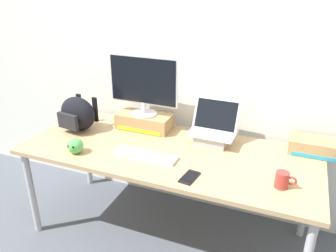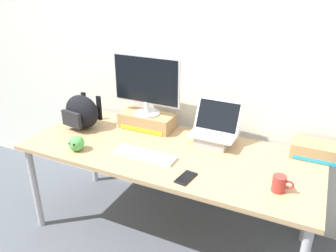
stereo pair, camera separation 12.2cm
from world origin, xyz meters
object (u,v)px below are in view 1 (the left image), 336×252
open_laptop (213,134)px  cell_phone (189,177)px  external_keyboard (146,155)px  toner_box_yellow (144,121)px  messenger_backpack (78,114)px  toner_box_cyan (314,146)px  desktop_monitor (143,84)px  plush_toy (75,146)px  coffee_mug (282,180)px

open_laptop → cell_phone: bearing=-89.0°
external_keyboard → cell_phone: size_ratio=2.64×
toner_box_yellow → cell_phone: bearing=-44.4°
messenger_backpack → toner_box_cyan: bearing=17.3°
toner_box_yellow → desktop_monitor: (-0.00, -0.00, 0.30)m
external_keyboard → desktop_monitor: bearing=116.8°
desktop_monitor → plush_toy: desktop_monitor is taller
external_keyboard → open_laptop: bearing=46.4°
external_keyboard → plush_toy: size_ratio=3.92×
plush_toy → toner_box_cyan: plush_toy is taller
toner_box_yellow → toner_box_cyan: size_ratio=1.33×
messenger_backpack → toner_box_cyan: size_ratio=1.02×
open_laptop → desktop_monitor: bearing=177.1°
cell_phone → plush_toy: (-0.82, 0.01, 0.05)m
messenger_backpack → toner_box_cyan: messenger_backpack is taller
external_keyboard → coffee_mug: (0.87, -0.03, 0.04)m
cell_phone → toner_box_cyan: (0.68, 0.61, 0.04)m
toner_box_yellow → external_keyboard: bearing=-63.3°
desktop_monitor → cell_phone: desktop_monitor is taller
messenger_backpack → plush_toy: messenger_backpack is taller
coffee_mug → plush_toy: size_ratio=1.09×
messenger_backpack → toner_box_cyan: (1.71, 0.27, -0.08)m
toner_box_yellow → open_laptop: 0.56m
open_laptop → messenger_backpack: size_ratio=1.01×
external_keyboard → messenger_backpack: (-0.68, 0.21, 0.12)m
coffee_mug → toner_box_cyan: toner_box_cyan is taller
toner_box_yellow → messenger_backpack: (-0.47, -0.21, 0.07)m
open_laptop → messenger_backpack: bearing=-169.5°
plush_toy → toner_box_yellow: bearing=64.8°
cell_phone → plush_toy: size_ratio=1.48×
desktop_monitor → cell_phone: size_ratio=3.45×
toner_box_cyan → coffee_mug: bearing=-107.8°
open_laptop → toner_box_cyan: (0.67, 0.10, -0.02)m
coffee_mug → open_laptop: bearing=141.9°
toner_box_yellow → open_laptop: bearing=-4.3°
toner_box_yellow → messenger_backpack: 0.52m
open_laptop → plush_toy: size_ratio=3.04×
cell_phone → plush_toy: 0.82m
open_laptop → messenger_backpack: open_laptop is taller
desktop_monitor → cell_phone: 0.86m
toner_box_cyan → messenger_backpack: bearing=-171.0°
desktop_monitor → toner_box_cyan: bearing=4.0°
desktop_monitor → messenger_backpack: size_ratio=1.70×
external_keyboard → messenger_backpack: 0.72m
toner_box_yellow → cell_phone: (0.56, -0.55, -0.05)m
open_laptop → plush_toy: 0.96m
desktop_monitor → coffee_mug: desktop_monitor is taller
messenger_backpack → open_laptop: bearing=17.5°
open_laptop → messenger_backpack: (-1.03, -0.17, 0.06)m
messenger_backpack → coffee_mug: (1.54, -0.23, -0.08)m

